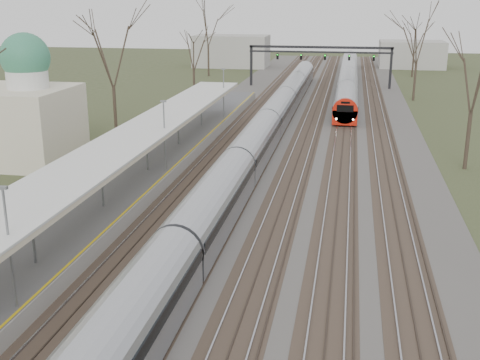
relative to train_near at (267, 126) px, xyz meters
The scene contains 9 objects.
track_bed 7.17m from the train_near, 66.85° to the left, with size 24.00×160.00×0.22m.
platform 12.87m from the train_near, 120.70° to the right, with size 3.50×69.00×1.00m, color #9E9B93.
canopy 17.05m from the train_near, 112.85° to the right, with size 4.10×50.00×3.11m.
dome_building 22.03m from the train_near, 151.27° to the right, with size 10.00×8.00×10.30m.
signal_gantry 36.72m from the train_near, 85.62° to the left, with size 21.00×0.59×6.08m.
tree_west_far 15.91m from the train_near, behind, with size 5.50×5.50×11.33m.
tree_east_far 18.67m from the train_near, 21.60° to the right, with size 5.00×5.00×10.30m.
train_near is the anchor object (origin of this frame).
train_far 37.99m from the train_near, 79.38° to the left, with size 2.62×60.21×3.05m.
Camera 1 is at (4.94, -5.47, 12.80)m, focal length 45.00 mm.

